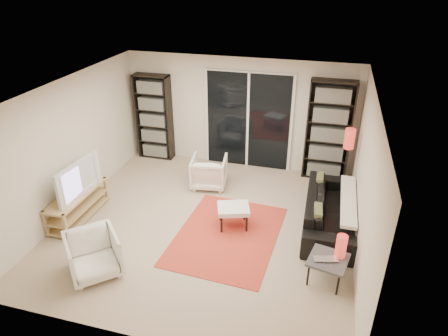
{
  "coord_description": "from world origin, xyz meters",
  "views": [
    {
      "loc": [
        1.83,
        -5.5,
        4.13
      ],
      "look_at": [
        0.25,
        0.3,
        1.0
      ],
      "focal_mm": 32.0,
      "sensor_mm": 36.0,
      "label": 1
    }
  ],
  "objects_px": {
    "ottoman": "(233,209)",
    "sofa": "(330,210)",
    "floor_lamp": "(348,146)",
    "armchair_back": "(209,172)",
    "bookshelf_left": "(154,117)",
    "armchair_front": "(93,255)",
    "tv_stand": "(78,205)",
    "side_table": "(328,261)",
    "bookshelf_right": "(328,131)"
  },
  "relations": [
    {
      "from": "ottoman",
      "to": "sofa",
      "type": "bearing_deg",
      "value": 16.28
    },
    {
      "from": "floor_lamp",
      "to": "sofa",
      "type": "bearing_deg",
      "value": -100.51
    },
    {
      "from": "armchair_back",
      "to": "bookshelf_left",
      "type": "bearing_deg",
      "value": -40.55
    },
    {
      "from": "armchair_front",
      "to": "floor_lamp",
      "type": "bearing_deg",
      "value": -0.23
    },
    {
      "from": "armchair_front",
      "to": "ottoman",
      "type": "relative_size",
      "value": 1.12
    },
    {
      "from": "tv_stand",
      "to": "side_table",
      "type": "height_order",
      "value": "tv_stand"
    },
    {
      "from": "bookshelf_right",
      "to": "floor_lamp",
      "type": "relative_size",
      "value": 1.49
    },
    {
      "from": "bookshelf_right",
      "to": "side_table",
      "type": "height_order",
      "value": "bookshelf_right"
    },
    {
      "from": "armchair_back",
      "to": "side_table",
      "type": "relative_size",
      "value": 1.13
    },
    {
      "from": "side_table",
      "to": "tv_stand",
      "type": "bearing_deg",
      "value": 173.63
    },
    {
      "from": "bookshelf_left",
      "to": "ottoman",
      "type": "height_order",
      "value": "bookshelf_left"
    },
    {
      "from": "armchair_back",
      "to": "side_table",
      "type": "xyz_separation_m",
      "value": [
        2.44,
        -2.2,
        0.04
      ]
    },
    {
      "from": "bookshelf_right",
      "to": "tv_stand",
      "type": "xyz_separation_m",
      "value": [
        -4.16,
        -2.72,
        -0.79
      ]
    },
    {
      "from": "tv_stand",
      "to": "armchair_back",
      "type": "height_order",
      "value": "armchair_back"
    },
    {
      "from": "sofa",
      "to": "ottoman",
      "type": "height_order",
      "value": "sofa"
    },
    {
      "from": "sofa",
      "to": "armchair_front",
      "type": "xyz_separation_m",
      "value": [
        -3.29,
        -2.14,
        0.02
      ]
    },
    {
      "from": "bookshelf_right",
      "to": "tv_stand",
      "type": "relative_size",
      "value": 1.54
    },
    {
      "from": "side_table",
      "to": "bookshelf_right",
      "type": "bearing_deg",
      "value": 93.52
    },
    {
      "from": "bookshelf_right",
      "to": "armchair_back",
      "type": "distance_m",
      "value": 2.57
    },
    {
      "from": "sofa",
      "to": "ottoman",
      "type": "distance_m",
      "value": 1.67
    },
    {
      "from": "armchair_back",
      "to": "floor_lamp",
      "type": "height_order",
      "value": "floor_lamp"
    },
    {
      "from": "bookshelf_left",
      "to": "tv_stand",
      "type": "xyz_separation_m",
      "value": [
        -0.31,
        -2.72,
        -0.71
      ]
    },
    {
      "from": "tv_stand",
      "to": "sofa",
      "type": "distance_m",
      "value": 4.45
    },
    {
      "from": "bookshelf_right",
      "to": "side_table",
      "type": "relative_size",
      "value": 3.37
    },
    {
      "from": "armchair_back",
      "to": "ottoman",
      "type": "bearing_deg",
      "value": 114.99
    },
    {
      "from": "tv_stand",
      "to": "sofa",
      "type": "xyz_separation_m",
      "value": [
        4.35,
        0.93,
        0.05
      ]
    },
    {
      "from": "tv_stand",
      "to": "sofa",
      "type": "relative_size",
      "value": 0.64
    },
    {
      "from": "bookshelf_left",
      "to": "armchair_back",
      "type": "height_order",
      "value": "bookshelf_left"
    },
    {
      "from": "bookshelf_right",
      "to": "armchair_front",
      "type": "bearing_deg",
      "value": -128.34
    },
    {
      "from": "side_table",
      "to": "armchair_back",
      "type": "bearing_deg",
      "value": 138.01
    },
    {
      "from": "armchair_front",
      "to": "ottoman",
      "type": "distance_m",
      "value": 2.37
    },
    {
      "from": "bookshelf_right",
      "to": "ottoman",
      "type": "bearing_deg",
      "value": -122.17
    },
    {
      "from": "bookshelf_right",
      "to": "armchair_back",
      "type": "bearing_deg",
      "value": -155.81
    },
    {
      "from": "bookshelf_right",
      "to": "ottoman",
      "type": "distance_m",
      "value": 2.76
    },
    {
      "from": "floor_lamp",
      "to": "bookshelf_left",
      "type": "bearing_deg",
      "value": 170.58
    },
    {
      "from": "tv_stand",
      "to": "side_table",
      "type": "bearing_deg",
      "value": -6.37
    },
    {
      "from": "side_table",
      "to": "ottoman",
      "type": "bearing_deg",
      "value": 149.62
    },
    {
      "from": "tv_stand",
      "to": "floor_lamp",
      "type": "distance_m",
      "value": 5.04
    },
    {
      "from": "bookshelf_left",
      "to": "floor_lamp",
      "type": "relative_size",
      "value": 1.38
    },
    {
      "from": "sofa",
      "to": "armchair_front",
      "type": "height_order",
      "value": "armchair_front"
    },
    {
      "from": "bookshelf_right",
      "to": "armchair_back",
      "type": "relative_size",
      "value": 2.99
    },
    {
      "from": "bookshelf_left",
      "to": "floor_lamp",
      "type": "xyz_separation_m",
      "value": [
        4.24,
        -0.7,
        0.1
      ]
    },
    {
      "from": "ottoman",
      "to": "tv_stand",
      "type": "bearing_deg",
      "value": -170.44
    },
    {
      "from": "ottoman",
      "to": "floor_lamp",
      "type": "height_order",
      "value": "floor_lamp"
    },
    {
      "from": "armchair_front",
      "to": "floor_lamp",
      "type": "xyz_separation_m",
      "value": [
        3.49,
        3.23,
        0.75
      ]
    },
    {
      "from": "sofa",
      "to": "bookshelf_left",
      "type": "bearing_deg",
      "value": 65.3
    },
    {
      "from": "armchair_front",
      "to": "ottoman",
      "type": "height_order",
      "value": "armchair_front"
    },
    {
      "from": "bookshelf_left",
      "to": "tv_stand",
      "type": "relative_size",
      "value": 1.43
    },
    {
      "from": "tv_stand",
      "to": "sofa",
      "type": "bearing_deg",
      "value": 12.08
    },
    {
      "from": "bookshelf_left",
      "to": "floor_lamp",
      "type": "height_order",
      "value": "bookshelf_left"
    }
  ]
}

